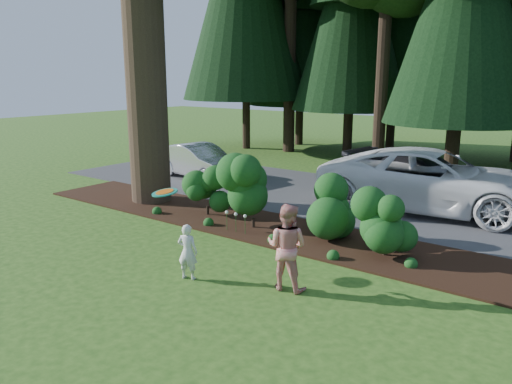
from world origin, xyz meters
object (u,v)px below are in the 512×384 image
at_px(car_silver_wagon, 200,161).
at_px(child, 188,252).
at_px(adult, 287,247).
at_px(frisbee, 165,192).
at_px(car_dark_suv, 422,178).
at_px(car_white_suv, 432,180).

relative_size(car_silver_wagon, child, 3.55).
xyz_separation_m(adult, frisbee, (-2.66, -0.55, 0.77)).
height_order(child, frisbee, frisbee).
xyz_separation_m(car_silver_wagon, adult, (8.35, -6.54, 0.14)).
relative_size(car_silver_wagon, car_dark_suv, 0.79).
relative_size(car_silver_wagon, frisbee, 7.39).
height_order(car_silver_wagon, child, car_silver_wagon).
xyz_separation_m(child, frisbee, (-0.84, 0.24, 1.04)).
relative_size(car_dark_suv, frisbee, 9.37).
xyz_separation_m(car_silver_wagon, frisbee, (5.69, -7.09, 0.91)).
bearing_deg(child, frisbee, -34.37).
distance_m(car_silver_wagon, child, 9.82).
height_order(car_silver_wagon, adult, adult).
xyz_separation_m(car_white_suv, child, (-2.17, -7.97, -0.37)).
distance_m(car_silver_wagon, frisbee, 9.13).
distance_m(child, adult, 2.00).
relative_size(car_white_suv, car_dark_suv, 1.28).
distance_m(car_white_suv, frisbee, 8.33).
relative_size(car_white_suv, adult, 3.92).
relative_size(car_silver_wagon, car_white_suv, 0.62).
bearing_deg(car_white_suv, frisbee, 151.97).
bearing_deg(car_silver_wagon, car_dark_suv, -68.64).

